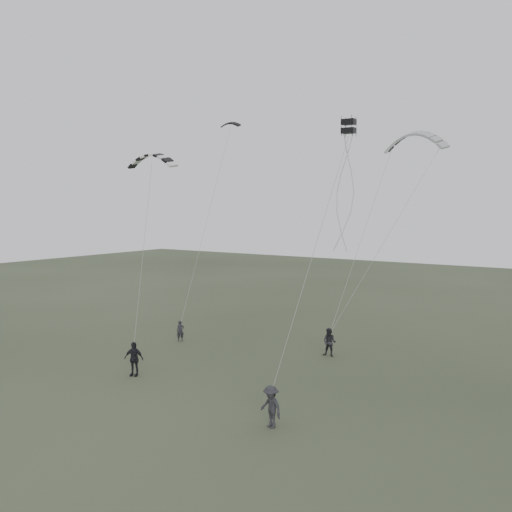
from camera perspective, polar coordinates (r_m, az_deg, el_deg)
The scene contains 9 objects.
ground at distance 29.96m, azimuth -7.39°, elevation -13.32°, with size 140.00×140.00×0.00m, color #303924.
flyer_left at distance 37.20m, azimuth -8.64°, elevation -8.47°, with size 0.54×0.36×1.49m, color black.
flyer_right at distance 33.38m, azimuth 8.39°, elevation -9.74°, with size 0.90×0.70×1.85m, color black.
flyer_center at distance 30.17m, azimuth -13.79°, elevation -11.34°, with size 1.16×0.48×1.98m, color black.
flyer_far at distance 22.80m, azimuth 1.71°, elevation -16.83°, with size 1.22×0.70×1.88m, color #27262B.
kite_dark_small at distance 42.76m, azimuth -2.95°, elevation 14.93°, with size 1.68×0.50×0.54m, color black, non-canonical shape.
kite_pale_large at distance 38.36m, azimuth 17.73°, elevation 13.20°, with size 4.54×1.02×1.82m, color #A8AAAD, non-canonical shape.
kite_striped at distance 34.16m, azimuth -11.81°, elevation 11.28°, with size 3.41×0.85×1.30m, color black, non-canonical shape.
kite_box at distance 26.71m, azimuth 10.55°, elevation 14.37°, with size 0.66×0.66×0.72m, color black, non-canonical shape.
Camera 1 is at (18.59, -21.50, 9.49)m, focal length 35.00 mm.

